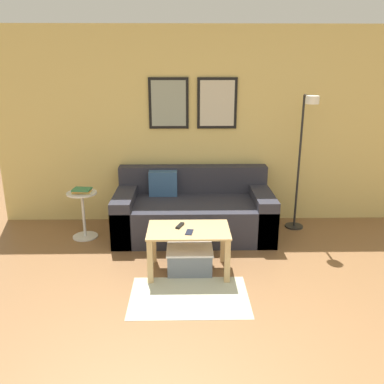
% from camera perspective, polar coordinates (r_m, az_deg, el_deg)
% --- Properties ---
extents(wall_back, '(5.60, 0.09, 2.55)m').
position_cam_1_polar(wall_back, '(5.42, 2.39, 9.09)').
color(wall_back, '#DDC472').
rests_on(wall_back, ground_plane).
extents(area_rug, '(1.11, 0.73, 0.01)m').
position_cam_1_polar(area_rug, '(3.91, -0.40, -14.49)').
color(area_rug, '#B2B79E').
rests_on(area_rug, ground_plane).
extents(couch, '(1.94, 0.99, 0.80)m').
position_cam_1_polar(couch, '(5.16, 0.17, -2.80)').
color(couch, '#2D2D38').
rests_on(couch, ground_plane).
extents(coffee_table, '(0.83, 0.52, 0.48)m').
position_cam_1_polar(coffee_table, '(4.18, -0.50, -6.55)').
color(coffee_table, tan).
rests_on(coffee_table, ground_plane).
extents(storage_bin, '(0.48, 0.38, 0.25)m').
position_cam_1_polar(storage_bin, '(4.31, -0.33, -9.39)').
color(storage_bin, slate).
rests_on(storage_bin, ground_plane).
extents(floor_lamp, '(0.24, 0.52, 1.73)m').
position_cam_1_polar(floor_lamp, '(5.16, 15.39, 5.59)').
color(floor_lamp, black).
rests_on(floor_lamp, ground_plane).
extents(side_table, '(0.37, 0.37, 0.59)m').
position_cam_1_polar(side_table, '(5.18, -15.03, -2.53)').
color(side_table, silver).
rests_on(side_table, ground_plane).
extents(book_stack, '(0.23, 0.19, 0.05)m').
position_cam_1_polar(book_stack, '(5.08, -15.20, 0.19)').
color(book_stack, '#D8C666').
rests_on(book_stack, side_table).
extents(remote_control, '(0.09, 0.15, 0.02)m').
position_cam_1_polar(remote_control, '(4.20, -1.71, -4.73)').
color(remote_control, black).
rests_on(remote_control, coffee_table).
extents(cell_phone, '(0.09, 0.15, 0.01)m').
position_cam_1_polar(cell_phone, '(4.06, -0.38, -5.65)').
color(cell_phone, '#1E2338').
rests_on(cell_phone, coffee_table).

